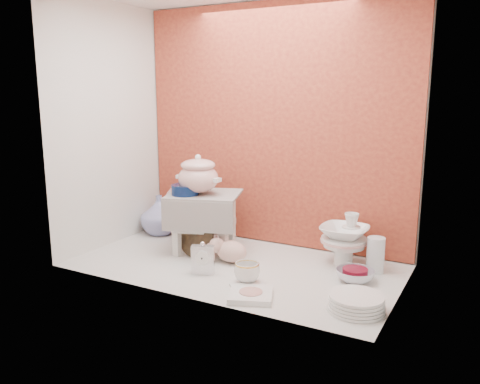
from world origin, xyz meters
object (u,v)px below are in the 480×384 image
Objects in this scene: step_stool at (205,222)px; porcelain_tower at (344,238)px; mantel_clock at (203,258)px; crystal_bowl at (355,275)px; soup_tureen at (198,174)px; floral_platter at (188,209)px; plush_pig at (232,251)px; gold_rim_teacup at (247,272)px; blue_white_vase at (159,215)px; dinner_plate_stack at (356,303)px.

porcelain_tower is (0.82, 0.17, -0.03)m from step_stool.
crystal_bowl is at bearing -1.33° from mantel_clock.
floral_platter is at bearing 135.99° from soup_tureen.
crystal_bowl is 0.65× the size of porcelain_tower.
plush_pig is 1.78× the size of gold_rim_teacup.
blue_white_vase is 1.04× the size of dinner_plate_stack.
crystal_bowl is (0.96, -0.01, -0.45)m from soup_tureen.
porcelain_tower reaches higher than plush_pig.
soup_tureen reaches higher than dinner_plate_stack.
gold_rim_teacup is (0.23, -0.24, -0.00)m from plush_pig.
dinner_plate_stack is at bearing -39.02° from step_stool.
step_stool is 1.61× the size of dinner_plate_stack.
plush_pig is (0.72, -0.27, -0.07)m from blue_white_vase.
soup_tureen is 1.21× the size of plush_pig.
blue_white_vase is at bearing 151.71° from gold_rim_teacup.
step_stool is 2.12× the size of crystal_bowl.
plush_pig is at bearing 160.84° from dinner_plate_stack.
crystal_bowl is at bearing 9.92° from plush_pig.
step_stool is 1.12m from dinner_plate_stack.
mantel_clock reaches higher than gold_rim_teacup.
crystal_bowl is (0.95, -0.04, -0.15)m from step_stool.
step_stool is 0.84m from porcelain_tower.
floral_platter is 0.21m from blue_white_vase.
porcelain_tower is at bearing 120.75° from crystal_bowl.
step_stool is 0.60m from gold_rim_teacup.
floral_platter is 1.89× the size of crystal_bowl.
floral_platter is 0.94m from gold_rim_teacup.
blue_white_vase is 1.08m from gold_rim_teacup.
soup_tureen is 0.72m from gold_rim_teacup.
mantel_clock is 0.68× the size of dinner_plate_stack.
blue_white_vase is at bearing 121.06° from mantel_clock.
floral_platter is at bearing 143.18° from gold_rim_teacup.
porcelain_tower is (0.34, 0.52, 0.09)m from gold_rim_teacup.
gold_rim_teacup is 0.66× the size of crystal_bowl.
dinner_plate_stack reaches higher than crystal_bowl.
mantel_clock reaches higher than plush_pig.
blue_white_vase is 1.16× the size of plush_pig.
step_stool is 1.50× the size of soup_tureen.
mantel_clock is (0.20, -0.33, -0.09)m from step_stool.
blue_white_vase is (-0.47, 0.16, -0.05)m from step_stool.
blue_white_vase is at bearing 171.87° from crystal_bowl.
plush_pig is at bearing -20.34° from blue_white_vase.
soup_tureen is at bearing -166.17° from porcelain_tower.
porcelain_tower is at bearing 16.55° from mantel_clock.
floral_platter reaches higher than crystal_bowl.
soup_tureen reaches higher than plush_pig.
floral_platter is at bearing 108.34° from mantel_clock.
mantel_clock is 0.80m from crystal_bowl.
porcelain_tower reaches higher than dinner_plate_stack.
porcelain_tower is (0.84, 0.21, -0.33)m from soup_tureen.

